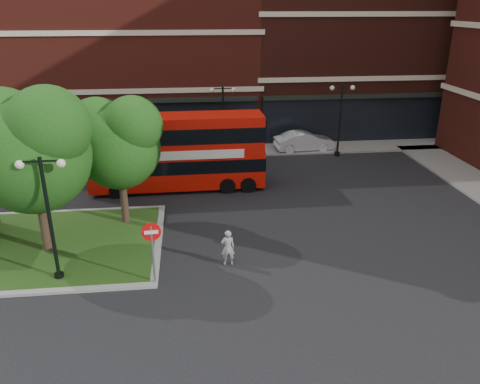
{
  "coord_description": "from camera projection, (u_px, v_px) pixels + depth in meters",
  "views": [
    {
      "loc": [
        -0.26,
        -16.01,
        9.97
      ],
      "look_at": [
        1.92,
        3.59,
        2.0
      ],
      "focal_mm": 35.0,
      "sensor_mm": 36.0,
      "label": 1
    }
  ],
  "objects": [
    {
      "name": "car_white",
      "position": [
        304.0,
        141.0,
        33.81
      ],
      "size": [
        4.4,
        1.88,
        1.41
      ],
      "primitive_type": "imported",
      "rotation": [
        0.0,
        0.0,
        1.66
      ],
      "color": "silver",
      "rests_on": "ground"
    },
    {
      "name": "lamp_far_left",
      "position": [
        223.0,
        119.0,
        31.02
      ],
      "size": [
        1.72,
        0.36,
        5.0
      ],
      "color": "black",
      "rests_on": "ground"
    },
    {
      "name": "ground",
      "position": [
        202.0,
        274.0,
        18.52
      ],
      "size": [
        120.0,
        120.0,
        0.0
      ],
      "primitive_type": "plane",
      "color": "black",
      "rests_on": "ground"
    },
    {
      "name": "traffic_island",
      "position": [
        16.0,
        247.0,
        20.44
      ],
      "size": [
        12.6,
        7.6,
        0.15
      ],
      "color": "gray",
      "rests_on": "ground"
    },
    {
      "name": "terrace_far_right",
      "position": [
        357.0,
        29.0,
        39.07
      ],
      "size": [
        18.0,
        12.0,
        16.0
      ],
      "primitive_type": "cube",
      "color": "#471911",
      "rests_on": "ground"
    },
    {
      "name": "car_silver",
      "position": [
        104.0,
        155.0,
        31.04
      ],
      "size": [
        3.68,
        1.59,
        1.24
      ],
      "primitive_type": "imported",
      "rotation": [
        0.0,
        0.0,
        1.61
      ],
      "color": "silver",
      "rests_on": "ground"
    },
    {
      "name": "bus",
      "position": [
        177.0,
        147.0,
        26.29
      ],
      "size": [
        9.82,
        2.36,
        3.74
      ],
      "rotation": [
        0.0,
        0.0,
        0.01
      ],
      "color": "red",
      "rests_on": "ground"
    },
    {
      "name": "lamp_far_right",
      "position": [
        340.0,
        116.0,
        31.84
      ],
      "size": [
        1.72,
        0.36,
        5.0
      ],
      "color": "black",
      "rests_on": "ground"
    },
    {
      "name": "no_entry_sign",
      "position": [
        152.0,
        241.0,
        17.18
      ],
      "size": [
        0.72,
        0.1,
        2.6
      ],
      "rotation": [
        0.0,
        0.0,
        0.07
      ],
      "color": "slate",
      "rests_on": "ground"
    },
    {
      "name": "lamp_island",
      "position": [
        49.0,
        214.0,
        17.08
      ],
      "size": [
        1.72,
        0.36,
        5.0
      ],
      "color": "black",
      "rests_on": "ground"
    },
    {
      "name": "pavement_far",
      "position": [
        194.0,
        151.0,
        33.7
      ],
      "size": [
        44.0,
        3.0,
        0.12
      ],
      "primitive_type": "cube",
      "color": "slate",
      "rests_on": "ground"
    },
    {
      "name": "tree_island_east",
      "position": [
        116.0,
        139.0,
        21.23
      ],
      "size": [
        4.46,
        3.9,
        6.29
      ],
      "color": "#2D2116",
      "rests_on": "ground"
    },
    {
      "name": "tree_island_west",
      "position": [
        28.0,
        145.0,
        18.42
      ],
      "size": [
        5.4,
        4.71,
        7.21
      ],
      "color": "#2D2116",
      "rests_on": "ground"
    },
    {
      "name": "woman",
      "position": [
        228.0,
        248.0,
        18.96
      ],
      "size": [
        0.58,
        0.4,
        1.55
      ],
      "primitive_type": "imported",
      "rotation": [
        0.0,
        0.0,
        3.19
      ],
      "color": "gray",
      "rests_on": "ground"
    },
    {
      "name": "terrace_far_left",
      "position": [
        88.0,
        44.0,
        37.19
      ],
      "size": [
        26.0,
        12.0,
        14.0
      ],
      "primitive_type": "cube",
      "color": "maroon",
      "rests_on": "ground"
    }
  ]
}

